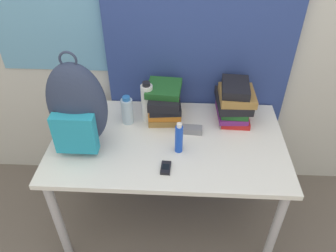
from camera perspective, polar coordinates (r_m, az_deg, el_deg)
name	(u,v)px	position (r m, az deg, el deg)	size (l,w,h in m)	color
wall_back	(171,16)	(2.00, 0.56, 18.63)	(6.00, 0.06, 2.50)	beige
curtain_blue	(201,20)	(1.95, 5.77, 17.90)	(1.13, 0.04, 2.50)	navy
desk	(168,150)	(1.92, 0.00, -4.19)	(1.33, 0.76, 0.70)	silver
backpack	(77,108)	(1.77, -15.53, 3.01)	(0.31, 0.24, 0.55)	#2D3851
book_stack_left	(165,102)	(1.99, -0.61, 4.25)	(0.22, 0.28, 0.21)	olive
book_stack_center	(234,102)	(2.00, 11.49, 4.18)	(0.22, 0.28, 0.24)	red
water_bottle	(127,110)	(1.96, -7.10, 2.70)	(0.07, 0.07, 0.18)	silver
sports_bottle	(147,102)	(1.96, -3.65, 4.18)	(0.07, 0.07, 0.26)	white
sunscreen_bottle	(179,138)	(1.74, 1.92, -2.17)	(0.04, 0.04, 0.19)	blue
cell_phone	(166,168)	(1.70, -0.27, -7.29)	(0.05, 0.09, 0.02)	black
sunglasses_case	(189,129)	(1.92, 3.71, -0.61)	(0.15, 0.06, 0.04)	gray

